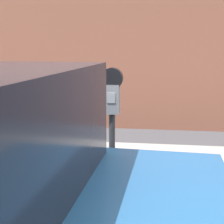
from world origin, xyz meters
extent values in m
cube|color=#9E9B96|center=(0.00, 2.20, 0.07)|extent=(24.00, 2.80, 0.14)
cube|color=#935642|center=(0.00, 5.36, 2.32)|extent=(24.00, 0.30, 4.65)
cylinder|color=#2D2D30|center=(-0.38, 1.07, 0.70)|extent=(0.07, 0.07, 1.12)
cube|color=slate|center=(-0.38, 1.07, 1.42)|extent=(0.16, 0.13, 0.31)
cube|color=gray|center=(-0.38, 1.00, 1.44)|extent=(0.09, 0.01, 0.11)
cylinder|color=black|center=(-0.38, 1.07, 1.64)|extent=(0.23, 0.10, 0.23)
camera|label=1|loc=(0.04, -2.18, 1.96)|focal=50.00mm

